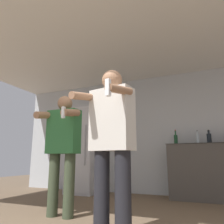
# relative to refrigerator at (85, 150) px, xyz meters

# --- Properties ---
(wall_back) EXTENTS (7.00, 0.06, 2.55)m
(wall_back) POSITION_rel_refrigerator_xyz_m (1.61, 0.39, 0.35)
(wall_back) COLOR #B2B7BC
(wall_back) RESTS_ON ground_plane
(ceiling_slab) EXTENTS (7.00, 3.87, 0.05)m
(ceiling_slab) POSITION_rel_refrigerator_xyz_m (1.61, -1.31, 1.65)
(ceiling_slab) COLOR silver
(ceiling_slab) RESTS_ON wall_back
(refrigerator) EXTENTS (0.64, 0.76, 1.84)m
(refrigerator) POSITION_rel_refrigerator_xyz_m (0.00, 0.00, 0.00)
(refrigerator) COLOR silver
(refrigerator) RESTS_ON ground_plane
(counter) EXTENTS (1.60, 0.57, 1.00)m
(counter) POSITION_rel_refrigerator_xyz_m (2.60, 0.09, -0.42)
(counter) COLOR #47423D
(counter) RESTS_ON ground_plane
(bottle_green_wine) EXTENTS (0.08, 0.08, 0.26)m
(bottle_green_wine) POSITION_rel_refrigerator_xyz_m (2.57, 0.13, 0.19)
(bottle_green_wine) COLOR black
(bottle_green_wine) RESTS_ON counter
(bottle_amber_bourbon) EXTENTS (0.06, 0.06, 0.26)m
(bottle_amber_bourbon) POSITION_rel_refrigerator_xyz_m (2.37, 0.13, 0.18)
(bottle_amber_bourbon) COLOR silver
(bottle_amber_bourbon) RESTS_ON counter
(bottle_clear_vodka) EXTENTS (0.07, 0.07, 0.29)m
(bottle_clear_vodka) POSITION_rel_refrigerator_xyz_m (1.96, 0.13, 0.18)
(bottle_clear_vodka) COLOR #194723
(bottle_clear_vodka) RESTS_ON counter
(person_woman_foreground) EXTENTS (0.52, 0.55, 1.59)m
(person_woman_foreground) POSITION_rel_refrigerator_xyz_m (1.68, -2.46, -0.03)
(person_woman_foreground) COLOR black
(person_woman_foreground) RESTS_ON ground_plane
(person_man_side) EXTENTS (0.51, 0.44, 1.59)m
(person_man_side) POSITION_rel_refrigerator_xyz_m (0.72, -1.88, -0.01)
(person_man_side) COLOR #38422D
(person_man_side) RESTS_ON ground_plane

